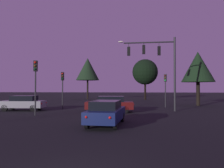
{
  "coord_description": "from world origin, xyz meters",
  "views": [
    {
      "loc": [
        1.65,
        -5.05,
        2.32
      ],
      "look_at": [
        -0.17,
        15.97,
        2.68
      ],
      "focal_mm": 35.99,
      "sensor_mm": 36.0,
      "label": 1
    }
  ],
  "objects_px": {
    "traffic_light_median": "(63,83)",
    "traffic_light_corner_right": "(35,77)",
    "traffic_light_corner_left": "(165,84)",
    "tree_behind_sign": "(145,72)",
    "traffic_signal_mast_arm": "(157,59)",
    "tree_center_horizon": "(198,67)",
    "car_nearside_lane": "(106,112)",
    "car_crossing_right": "(23,103)",
    "tree_left_far": "(88,69)",
    "car_crossing_left": "(110,104)"
  },
  "relations": [
    {
      "from": "car_crossing_right",
      "to": "traffic_light_corner_right",
      "type": "bearing_deg",
      "value": -52.57
    },
    {
      "from": "car_nearside_lane",
      "to": "car_crossing_right",
      "type": "xyz_separation_m",
      "value": [
        -9.46,
        8.1,
        -0.0
      ]
    },
    {
      "from": "traffic_light_corner_left",
      "to": "car_crossing_right",
      "type": "relative_size",
      "value": 0.88
    },
    {
      "from": "car_nearside_lane",
      "to": "tree_center_horizon",
      "type": "xyz_separation_m",
      "value": [
        10.24,
        16.2,
        4.24
      ]
    },
    {
      "from": "traffic_light_median",
      "to": "traffic_light_corner_right",
      "type": "bearing_deg",
      "value": -95.49
    },
    {
      "from": "tree_behind_sign",
      "to": "tree_left_far",
      "type": "bearing_deg",
      "value": 177.74
    },
    {
      "from": "traffic_light_corner_right",
      "to": "tree_behind_sign",
      "type": "xyz_separation_m",
      "value": [
        10.67,
        26.23,
        2.18
      ]
    },
    {
      "from": "tree_behind_sign",
      "to": "traffic_light_corner_right",
      "type": "bearing_deg",
      "value": -112.13
    },
    {
      "from": "car_crossing_left",
      "to": "tree_behind_sign",
      "type": "distance_m",
      "value": 23.92
    },
    {
      "from": "traffic_light_median",
      "to": "car_crossing_right",
      "type": "xyz_separation_m",
      "value": [
        -3.59,
        -1.67,
        -2.06
      ]
    },
    {
      "from": "tree_center_horizon",
      "to": "traffic_light_corner_right",
      "type": "bearing_deg",
      "value": -144.03
    },
    {
      "from": "car_crossing_left",
      "to": "tree_behind_sign",
      "type": "bearing_deg",
      "value": 78.36
    },
    {
      "from": "car_crossing_left",
      "to": "traffic_light_corner_left",
      "type": "bearing_deg",
      "value": 44.31
    },
    {
      "from": "traffic_signal_mast_arm",
      "to": "traffic_light_median",
      "type": "relative_size",
      "value": 1.83
    },
    {
      "from": "traffic_signal_mast_arm",
      "to": "traffic_light_corner_left",
      "type": "relative_size",
      "value": 1.87
    },
    {
      "from": "traffic_light_corner_left",
      "to": "car_nearside_lane",
      "type": "relative_size",
      "value": 0.84
    },
    {
      "from": "tree_left_far",
      "to": "tree_center_horizon",
      "type": "relative_size",
      "value": 1.18
    },
    {
      "from": "traffic_light_corner_right",
      "to": "traffic_light_median",
      "type": "distance_m",
      "value": 5.69
    },
    {
      "from": "traffic_light_median",
      "to": "car_crossing_left",
      "type": "height_order",
      "value": "traffic_light_median"
    },
    {
      "from": "traffic_light_corner_left",
      "to": "tree_behind_sign",
      "type": "height_order",
      "value": "tree_behind_sign"
    },
    {
      "from": "traffic_light_corner_left",
      "to": "traffic_light_corner_right",
      "type": "xyz_separation_m",
      "value": [
        -12.02,
        -9.19,
        0.43
      ]
    },
    {
      "from": "car_nearside_lane",
      "to": "car_crossing_left",
      "type": "bearing_deg",
      "value": 93.74
    },
    {
      "from": "traffic_light_median",
      "to": "tree_center_horizon",
      "type": "xyz_separation_m",
      "value": [
        16.11,
        6.43,
        2.18
      ]
    },
    {
      "from": "car_nearside_lane",
      "to": "tree_center_horizon",
      "type": "bearing_deg",
      "value": 57.7
    },
    {
      "from": "car_crossing_right",
      "to": "car_nearside_lane",
      "type": "bearing_deg",
      "value": -40.56
    },
    {
      "from": "traffic_light_corner_right",
      "to": "car_nearside_lane",
      "type": "xyz_separation_m",
      "value": [
        6.41,
        -4.11,
        -2.45
      ]
    },
    {
      "from": "traffic_signal_mast_arm",
      "to": "tree_center_horizon",
      "type": "xyz_separation_m",
      "value": [
        6.09,
        7.33,
        -0.16
      ]
    },
    {
      "from": "traffic_signal_mast_arm",
      "to": "car_crossing_right",
      "type": "xyz_separation_m",
      "value": [
        -13.61,
        -0.77,
        -4.4
      ]
    },
    {
      "from": "car_crossing_right",
      "to": "tree_center_horizon",
      "type": "bearing_deg",
      "value": 22.35
    },
    {
      "from": "car_nearside_lane",
      "to": "tree_left_far",
      "type": "xyz_separation_m",
      "value": [
        -7.26,
        30.79,
        5.29
      ]
    },
    {
      "from": "traffic_signal_mast_arm",
      "to": "tree_left_far",
      "type": "relative_size",
      "value": 0.88
    },
    {
      "from": "traffic_signal_mast_arm",
      "to": "tree_left_far",
      "type": "height_order",
      "value": "tree_left_far"
    },
    {
      "from": "traffic_light_corner_left",
      "to": "traffic_signal_mast_arm",
      "type": "bearing_deg",
      "value": -108.2
    },
    {
      "from": "traffic_light_corner_right",
      "to": "car_crossing_left",
      "type": "height_order",
      "value": "traffic_light_corner_right"
    },
    {
      "from": "traffic_light_corner_right",
      "to": "tree_center_horizon",
      "type": "relative_size",
      "value": 0.65
    },
    {
      "from": "traffic_light_median",
      "to": "car_crossing_left",
      "type": "xyz_separation_m",
      "value": [
        5.39,
        -2.41,
        -2.06
      ]
    },
    {
      "from": "car_crossing_right",
      "to": "tree_behind_sign",
      "type": "bearing_deg",
      "value": 58.34
    },
    {
      "from": "traffic_signal_mast_arm",
      "to": "car_crossing_right",
      "type": "distance_m",
      "value": 14.33
    },
    {
      "from": "car_crossing_left",
      "to": "traffic_light_corner_right",
      "type": "bearing_deg",
      "value": -151.33
    },
    {
      "from": "traffic_light_corner_right",
      "to": "tree_behind_sign",
      "type": "relative_size",
      "value": 0.58
    },
    {
      "from": "car_crossing_right",
      "to": "tree_behind_sign",
      "type": "height_order",
      "value": "tree_behind_sign"
    },
    {
      "from": "traffic_signal_mast_arm",
      "to": "car_crossing_left",
      "type": "relative_size",
      "value": 1.59
    },
    {
      "from": "tree_behind_sign",
      "to": "tree_center_horizon",
      "type": "distance_m",
      "value": 15.36
    },
    {
      "from": "car_nearside_lane",
      "to": "car_crossing_right",
      "type": "distance_m",
      "value": 12.45
    },
    {
      "from": "traffic_light_corner_left",
      "to": "traffic_light_median",
      "type": "height_order",
      "value": "traffic_light_median"
    },
    {
      "from": "traffic_light_corner_right",
      "to": "car_nearside_lane",
      "type": "distance_m",
      "value": 8.0
    },
    {
      "from": "traffic_signal_mast_arm",
      "to": "traffic_light_corner_right",
      "type": "distance_m",
      "value": 11.75
    },
    {
      "from": "traffic_signal_mast_arm",
      "to": "traffic_light_median",
      "type": "distance_m",
      "value": 10.33
    },
    {
      "from": "traffic_light_corner_right",
      "to": "car_crossing_left",
      "type": "relative_size",
      "value": 0.99
    },
    {
      "from": "traffic_signal_mast_arm",
      "to": "tree_center_horizon",
      "type": "bearing_deg",
      "value": 50.28
    }
  ]
}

